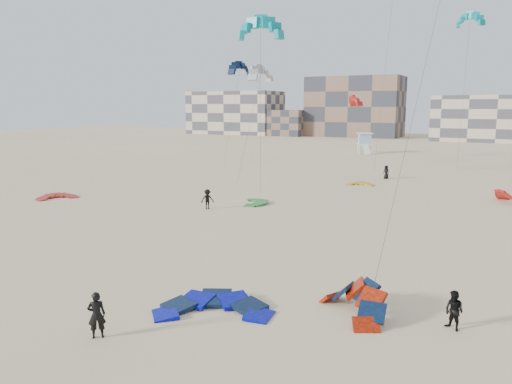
% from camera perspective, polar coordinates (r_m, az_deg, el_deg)
% --- Properties ---
extents(ground, '(320.00, 320.00, 0.00)m').
position_cam_1_polar(ground, '(24.64, -13.70, -12.39)').
color(ground, beige).
rests_on(ground, ground).
extents(kite_ground_blue, '(6.55, 6.67, 1.50)m').
position_cam_1_polar(kite_ground_blue, '(23.32, -4.88, -13.44)').
color(kite_ground_blue, '#0612B8').
rests_on(kite_ground_blue, ground).
extents(kite_ground_orange, '(5.44, 5.44, 3.85)m').
position_cam_1_polar(kite_ground_orange, '(23.39, 11.07, -13.52)').
color(kite_ground_orange, red).
rests_on(kite_ground_orange, ground).
extents(kite_ground_red, '(5.24, 5.17, 1.21)m').
position_cam_1_polar(kite_ground_red, '(54.22, -21.76, -0.67)').
color(kite_ground_red, '#B41122').
rests_on(kite_ground_red, ground).
extents(kite_ground_green, '(4.69, 4.59, 0.63)m').
position_cam_1_polar(kite_ground_green, '(47.73, -0.11, -1.31)').
color(kite_ground_green, green).
rests_on(kite_ground_green, ground).
extents(kite_ground_red_far, '(5.37, 5.33, 3.71)m').
position_cam_1_polar(kite_ground_red_far, '(54.10, 27.05, -1.07)').
color(kite_ground_red_far, '#B41122').
rests_on(kite_ground_red_far, ground).
extents(kite_ground_yellow, '(3.32, 3.48, 1.02)m').
position_cam_1_polar(kite_ground_yellow, '(59.98, 11.76, 0.77)').
color(kite_ground_yellow, gold).
rests_on(kite_ground_yellow, ground).
extents(kitesurfer_main, '(0.82, 0.82, 1.92)m').
position_cam_1_polar(kitesurfer_main, '(21.45, -17.76, -13.23)').
color(kitesurfer_main, black).
rests_on(kitesurfer_main, ground).
extents(kitesurfer_b, '(1.03, 0.96, 1.68)m').
position_cam_1_polar(kitesurfer_b, '(22.70, 21.70, -12.49)').
color(kitesurfer_b, black).
rests_on(kitesurfer_b, ground).
extents(kitesurfer_c, '(1.32, 1.27, 1.80)m').
position_cam_1_polar(kitesurfer_c, '(45.20, -5.57, -0.82)').
color(kitesurfer_c, black).
rests_on(kitesurfer_c, ground).
extents(kitesurfer_e, '(0.96, 0.77, 1.72)m').
position_cam_1_polar(kitesurfer_e, '(65.99, 14.66, 2.21)').
color(kitesurfer_e, black).
rests_on(kitesurfer_e, ground).
extents(kite_fly_teal_a, '(4.97, 4.88, 16.41)m').
position_cam_1_polar(kite_fly_teal_a, '(48.33, 0.51, 18.00)').
color(kite_fly_teal_a, '#0894A2').
rests_on(kite_fly_teal_a, ground).
extents(kite_fly_grey, '(5.33, 13.46, 13.55)m').
position_cam_1_polar(kite_fly_grey, '(63.50, 0.50, 13.24)').
color(kite_fly_grey, silver).
rests_on(kite_fly_grey, ground).
extents(kite_fly_navy, '(4.83, 4.75, 14.74)m').
position_cam_1_polar(kite_fly_navy, '(72.59, -1.85, 13.80)').
color(kite_fly_navy, '#0A1D37').
rests_on(kite_fly_navy, ground).
extents(kite_fly_teal_b, '(4.11, 3.96, 19.86)m').
position_cam_1_polar(kite_fly_teal_b, '(72.12, 23.26, 17.53)').
color(kite_fly_teal_b, '#0894A2').
rests_on(kite_fly_teal_b, ground).
extents(kite_fly_red, '(6.20, 9.97, 10.61)m').
position_cam_1_polar(kite_fly_red, '(87.64, 11.29, 10.07)').
color(kite_fly_red, '#B41122').
rests_on(kite_fly_red, ground).
extents(lifeguard_tower_far, '(3.76, 5.99, 4.01)m').
position_cam_1_polar(lifeguard_tower_far, '(101.23, 12.29, 5.48)').
color(lifeguard_tower_far, white).
rests_on(lifeguard_tower_far, ground).
extents(condo_west_a, '(30.00, 15.00, 14.00)m').
position_cam_1_polar(condo_west_a, '(169.94, -2.40, 9.03)').
color(condo_west_a, '#CBB395').
rests_on(condo_west_a, ground).
extents(condo_west_b, '(28.00, 14.00, 18.00)m').
position_cam_1_polar(condo_west_b, '(157.60, 11.22, 9.53)').
color(condo_west_b, '#7B5F4A').
rests_on(condo_west_b, ground).
extents(condo_mid, '(32.00, 16.00, 12.00)m').
position_cam_1_polar(condo_mid, '(147.06, 25.93, 7.56)').
color(condo_mid, '#CBB395').
rests_on(condo_mid, ground).
extents(condo_fill_left, '(12.00, 10.00, 8.00)m').
position_cam_1_polar(condo_fill_left, '(159.07, 3.54, 7.89)').
color(condo_fill_left, '#7B5F4A').
rests_on(condo_fill_left, ground).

